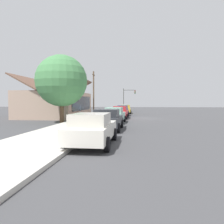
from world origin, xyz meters
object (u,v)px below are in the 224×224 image
shade_tree (61,81)px  car_ivory (92,129)px  car_cherry (120,112)px  car_navy (123,110)px  utility_pole_wooden (94,92)px  car_mustard (126,109)px  fire_hydrant_red (93,122)px  car_seafoam (115,115)px  traffic_light_main (128,96)px  car_charcoal (108,119)px  car_skyblue (126,108)px

shade_tree → car_ivory: bearing=-153.5°
car_ivory → car_cherry: same height
car_navy → utility_pole_wooden: utility_pole_wooden is taller
car_mustard → fire_hydrant_red: size_ratio=6.40×
car_seafoam → utility_pole_wooden: utility_pole_wooden is taller
car_mustard → shade_tree: bearing=161.0°
car_cherry → car_mustard: size_ratio=1.02×
car_navy → traffic_light_main: size_ratio=0.90×
car_ivory → shade_tree: 12.60m
car_seafoam → car_charcoal: bearing=-177.4°
car_seafoam → car_navy: (11.73, -0.07, 0.00)m
shade_tree → fire_hydrant_red: shade_tree is taller
fire_hydrant_red → shade_tree: bearing=45.6°
car_navy → traffic_light_main: traffic_light_main is taller
car_ivory → utility_pole_wooden: utility_pole_wooden is taller
car_charcoal → car_skyblue: size_ratio=0.92×
car_ivory → fire_hydrant_red: 7.03m
car_navy → fire_hydrant_red: bearing=172.6°
car_navy → shade_tree: size_ratio=0.68×
car_navy → car_seafoam: bearing=177.3°
car_charcoal → shade_tree: bearing=47.9°
car_skyblue → shade_tree: (-23.94, 5.35, 3.44)m
car_charcoal → utility_pole_wooden: bearing=15.0°
car_skyblue → shade_tree: 24.77m
car_seafoam → utility_pole_wooden: bearing=21.0°
car_navy → car_skyblue: bearing=-1.8°
car_ivory → shade_tree: shade_tree is taller
utility_pole_wooden → car_navy: bearing=-127.6°
car_skyblue → car_ivory: bearing=178.6°
car_seafoam → fire_hydrant_red: size_ratio=6.53×
car_seafoam → shade_tree: size_ratio=0.68×
car_cherry → car_skyblue: bearing=1.3°
car_seafoam → traffic_light_main: (27.74, -0.31, 2.68)m
car_skyblue → traffic_light_main: (4.25, -0.35, 2.68)m
car_cherry → car_mustard: 11.77m
shade_tree → car_mustard: bearing=-17.3°
car_cherry → car_skyblue: same height
car_skyblue → utility_pole_wooden: bearing=143.5°
car_charcoal → shade_tree: size_ratio=0.66×
car_charcoal → car_skyblue: bearing=1.0°
car_seafoam → traffic_light_main: size_ratio=0.89×
car_charcoal → car_ivory: bearing=-179.0°
shade_tree → traffic_light_main: (28.19, -5.70, -0.76)m
car_cherry → shade_tree: 9.08m
car_seafoam → car_ivory: bearing=-177.5°
car_cherry → car_skyblue: (17.60, 0.16, 0.00)m
car_ivory → car_seafoam: 11.29m
shade_tree → utility_pole_wooden: utility_pole_wooden is taller
car_skyblue → traffic_light_main: bearing=-6.3°
car_ivory → car_mustard: 28.95m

